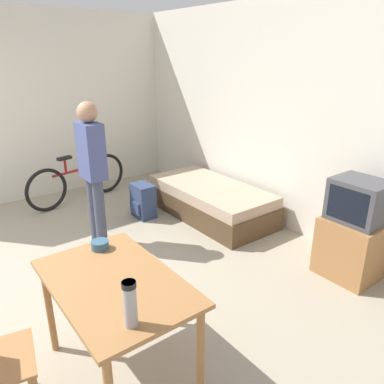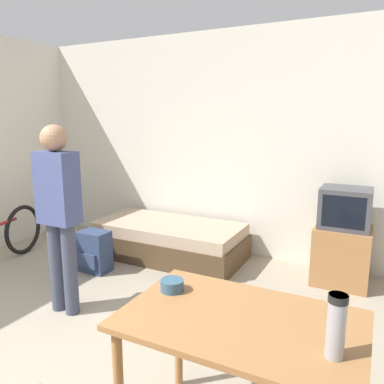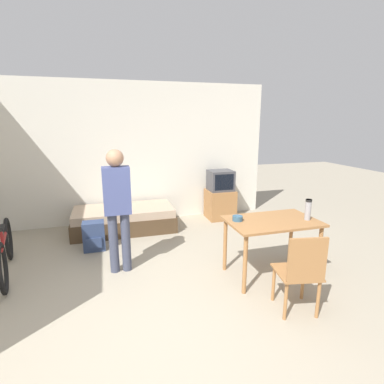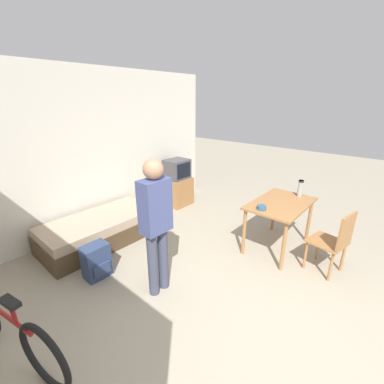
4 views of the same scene
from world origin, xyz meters
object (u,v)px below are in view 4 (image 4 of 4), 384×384
object	(u,v)px
tv	(177,184)
person_standing	(156,220)
bicycle	(9,329)
daybed	(101,230)
thermos_flask	(300,188)
dining_table	(280,209)
backpack	(96,261)
mate_bowl	(262,208)
wooden_chair	(335,240)

from	to	relation	value
tv	person_standing	world-z (taller)	person_standing
tv	bicycle	size ratio (longest dim) A/B	0.62
daybed	thermos_flask	bearing A→B (deg)	-47.52
dining_table	backpack	world-z (taller)	dining_table
bicycle	person_standing	distance (m)	1.60
dining_table	mate_bowl	distance (m)	0.46
mate_bowl	backpack	world-z (taller)	mate_bowl
mate_bowl	backpack	xyz separation A→B (m)	(-1.78, 1.36, -0.56)
daybed	dining_table	distance (m)	2.83
bicycle	person_standing	world-z (taller)	person_standing
dining_table	wooden_chair	distance (m)	0.84
daybed	tv	world-z (taller)	tv
daybed	mate_bowl	bearing A→B (deg)	-59.01
daybed	person_standing	xyz separation A→B (m)	(-0.15, -1.55, 0.74)
wooden_chair	mate_bowl	xyz separation A→B (m)	(-0.29, 0.91, 0.29)
wooden_chair	backpack	distance (m)	3.09
wooden_chair	mate_bowl	world-z (taller)	wooden_chair
tv	mate_bowl	world-z (taller)	tv
bicycle	thermos_flask	world-z (taller)	thermos_flask
tv	wooden_chair	world-z (taller)	tv
bicycle	thermos_flask	xyz separation A→B (m)	(3.72, -1.10, 0.58)
person_standing	wooden_chair	bearing A→B (deg)	-40.70
bicycle	wooden_chair	bearing A→B (deg)	-29.80
tv	person_standing	size ratio (longest dim) A/B	0.61
person_standing	mate_bowl	bearing A→B (deg)	-21.69
daybed	mate_bowl	world-z (taller)	mate_bowl
daybed	wooden_chair	world-z (taller)	wooden_chair
mate_bowl	tv	bearing A→B (deg)	73.49
daybed	tv	size ratio (longest dim) A/B	1.82
wooden_chair	thermos_flask	bearing A→B (deg)	50.92
thermos_flask	person_standing	bearing A→B (deg)	161.23
dining_table	thermos_flask	bearing A→B (deg)	-14.48
wooden_chair	backpack	bearing A→B (deg)	132.40
person_standing	tv	bearing A→B (deg)	39.44
backpack	mate_bowl	bearing A→B (deg)	-37.41
tv	person_standing	xyz separation A→B (m)	(-2.10, -1.73, 0.49)
backpack	dining_table	bearing A→B (deg)	-33.45
wooden_chair	bicycle	distance (m)	3.63
tv	mate_bowl	bearing A→B (deg)	-106.51
bicycle	person_standing	bearing A→B (deg)	-12.92
person_standing	thermos_flask	world-z (taller)	person_standing
daybed	wooden_chair	size ratio (longest dim) A/B	2.04
dining_table	thermos_flask	world-z (taller)	thermos_flask
tv	bicycle	distance (m)	3.81
dining_table	mate_bowl	bearing A→B (deg)	167.04
thermos_flask	mate_bowl	size ratio (longest dim) A/B	2.09
tv	bicycle	bearing A→B (deg)	-158.41
backpack	daybed	bearing A→B (deg)	56.19
tv	backpack	world-z (taller)	tv
wooden_chair	mate_bowl	bearing A→B (deg)	107.85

